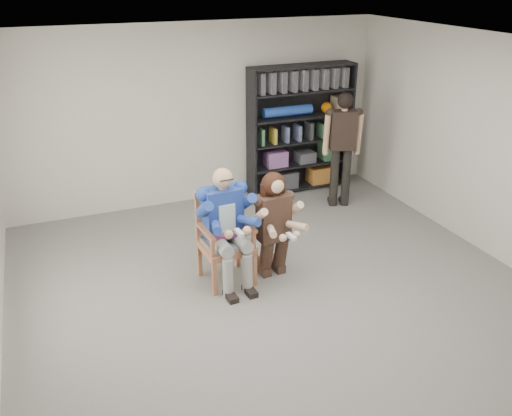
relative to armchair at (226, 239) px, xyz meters
name	(u,v)px	position (x,y,z in m)	size (l,w,h in m)	color
room_shell	(297,196)	(0.46, -0.91, 0.84)	(6.00, 7.00, 2.80)	silver
floor	(293,311)	(0.46, -0.91, -0.56)	(6.00, 7.00, 0.01)	slate
armchair	(226,239)	(0.00, 0.00, 0.00)	(0.65, 0.62, 1.12)	#A96A47
seated_man	(226,227)	(0.00, 0.00, 0.17)	(0.62, 0.87, 1.45)	navy
kneeling_woman	(275,227)	(0.58, -0.12, 0.11)	(0.56, 0.89, 1.33)	#3E271C
bookshelf	(301,129)	(2.16, 2.37, 0.49)	(1.80, 0.38, 2.10)	black
standing_man	(342,151)	(2.43, 1.48, 0.35)	(0.56, 0.31, 1.81)	black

